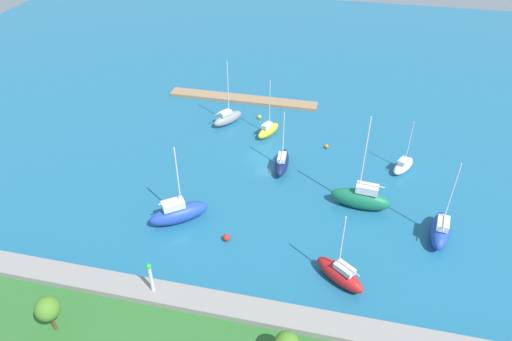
% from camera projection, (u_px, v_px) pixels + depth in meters
% --- Properties ---
extents(water, '(160.00, 160.00, 0.00)m').
position_uv_depth(water, '(264.00, 158.00, 67.66)').
color(water, '#1E668C').
rests_on(water, ground).
extents(pier_dock, '(26.14, 2.64, 0.51)m').
position_uv_depth(pier_dock, '(243.00, 99.00, 81.84)').
color(pier_dock, '#997A56').
rests_on(pier_dock, ground).
extents(breakwater, '(69.90, 2.75, 1.57)m').
position_uv_depth(breakwater, '(207.00, 305.00, 45.83)').
color(breakwater, gray).
rests_on(breakwater, ground).
extents(harbor_beacon, '(0.56, 0.56, 3.73)m').
position_uv_depth(harbor_beacon, '(150.00, 275.00, 45.07)').
color(harbor_beacon, silver).
rests_on(harbor_beacon, breakwater).
extents(park_tree_west, '(2.28, 2.28, 4.16)m').
position_uv_depth(park_tree_west, '(48.00, 309.00, 41.76)').
color(park_tree_west, brown).
rests_on(park_tree_west, shoreline_park).
extents(sailboat_blue_near_pier, '(3.07, 6.53, 10.48)m').
position_uv_depth(sailboat_blue_near_pier, '(441.00, 230.00, 53.65)').
color(sailboat_blue_near_pier, '#2347B2').
rests_on(sailboat_blue_near_pier, water).
extents(sailboat_navy_far_north, '(2.08, 6.24, 8.84)m').
position_uv_depth(sailboat_navy_far_north, '(282.00, 162.00, 64.97)').
color(sailboat_navy_far_north, '#141E4C').
rests_on(sailboat_navy_far_north, water).
extents(sailboat_green_along_channel, '(7.62, 2.98, 13.00)m').
position_uv_depth(sailboat_green_along_channel, '(361.00, 198.00, 58.01)').
color(sailboat_green_along_channel, '#19724C').
rests_on(sailboat_green_along_channel, water).
extents(sailboat_white_inner_mooring, '(3.76, 4.97, 7.72)m').
position_uv_depth(sailboat_white_inner_mooring, '(403.00, 165.00, 64.73)').
color(sailboat_white_inner_mooring, white).
rests_on(sailboat_white_inner_mooring, water).
extents(sailboat_red_lone_south, '(6.01, 5.04, 8.92)m').
position_uv_depth(sailboat_red_lone_south, '(340.00, 274.00, 48.56)').
color(sailboat_red_lone_south, red).
rests_on(sailboat_red_lone_south, water).
extents(sailboat_yellow_off_beacon, '(3.48, 5.01, 9.26)m').
position_uv_depth(sailboat_yellow_off_beacon, '(268.00, 130.00, 72.04)').
color(sailboat_yellow_off_beacon, yellow).
rests_on(sailboat_yellow_off_beacon, water).
extents(sailboat_gray_west_end, '(4.65, 5.66, 10.56)m').
position_uv_depth(sailboat_gray_west_end, '(228.00, 118.00, 74.94)').
color(sailboat_gray_west_end, gray).
rests_on(sailboat_gray_west_end, water).
extents(sailboat_blue_mid_basin, '(7.30, 6.34, 10.55)m').
position_uv_depth(sailboat_blue_mid_basin, '(179.00, 212.00, 56.13)').
color(sailboat_blue_mid_basin, '#2347B2').
rests_on(sailboat_blue_mid_basin, water).
extents(mooring_buoy_red, '(0.84, 0.84, 0.84)m').
position_uv_depth(mooring_buoy_red, '(226.00, 237.00, 53.90)').
color(mooring_buoy_red, red).
rests_on(mooring_buoy_red, water).
extents(mooring_buoy_yellow, '(0.67, 0.67, 0.67)m').
position_uv_depth(mooring_buoy_yellow, '(259.00, 117.00, 76.58)').
color(mooring_buoy_yellow, yellow).
rests_on(mooring_buoy_yellow, water).
extents(mooring_buoy_orange, '(0.61, 0.61, 0.61)m').
position_uv_depth(mooring_buoy_orange, '(327.00, 146.00, 69.56)').
color(mooring_buoy_orange, orange).
rests_on(mooring_buoy_orange, water).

